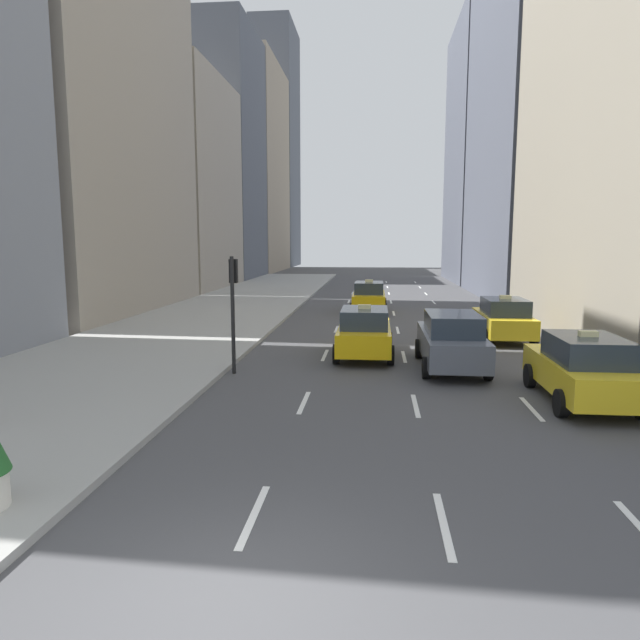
% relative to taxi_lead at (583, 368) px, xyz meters
% --- Properties ---
extents(ground_plane, '(160.00, 160.00, 0.00)m').
position_rel_taxi_lead_xyz_m(ground_plane, '(-6.80, -8.71, -0.88)').
color(ground_plane, '#474749').
extents(sidewalk_left, '(8.00, 66.00, 0.15)m').
position_rel_taxi_lead_xyz_m(sidewalk_left, '(-13.80, 18.29, -0.81)').
color(sidewalk_left, '#9E9E99').
rests_on(sidewalk_left, ground).
extents(lane_markings, '(5.72, 56.00, 0.01)m').
position_rel_taxi_lead_xyz_m(lane_markings, '(-4.20, 14.29, -0.87)').
color(lane_markings, white).
rests_on(lane_markings, ground).
extents(building_row_left, '(6.00, 88.15, 35.85)m').
position_rel_taxi_lead_xyz_m(building_row_left, '(-20.80, 38.55, 12.77)').
color(building_row_left, gray).
rests_on(building_row_left, ground).
extents(building_row_right, '(6.00, 61.39, 29.83)m').
position_rel_taxi_lead_xyz_m(building_row_right, '(5.20, 22.23, 11.91)').
color(building_row_right, slate).
rests_on(building_row_right, ground).
extents(taxi_lead, '(2.02, 4.40, 1.87)m').
position_rel_taxi_lead_xyz_m(taxi_lead, '(0.00, 0.00, 0.00)').
color(taxi_lead, yellow).
rests_on(taxi_lead, ground).
extents(taxi_second, '(2.02, 4.40, 1.87)m').
position_rel_taxi_lead_xyz_m(taxi_second, '(-5.60, 17.80, 0.00)').
color(taxi_second, yellow).
rests_on(taxi_second, ground).
extents(taxi_third, '(2.02, 4.40, 1.87)m').
position_rel_taxi_lead_xyz_m(taxi_third, '(-5.60, 5.22, 0.00)').
color(taxi_third, yellow).
rests_on(taxi_third, ground).
extents(taxi_fourth, '(2.02, 4.40, 1.87)m').
position_rel_taxi_lead_xyz_m(taxi_fourth, '(0.00, 9.12, 0.00)').
color(taxi_fourth, yellow).
rests_on(taxi_fourth, ground).
extents(sedan_black_near, '(2.02, 4.88, 1.81)m').
position_rel_taxi_lead_xyz_m(sedan_black_near, '(-2.80, 3.59, 0.04)').
color(sedan_black_near, '#565B66').
rests_on(sedan_black_near, ground).
extents(traffic_light_pole, '(0.24, 0.42, 3.60)m').
position_rel_taxi_lead_xyz_m(traffic_light_pole, '(-9.55, 2.35, 1.53)').
color(traffic_light_pole, black).
rests_on(traffic_light_pole, ground).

